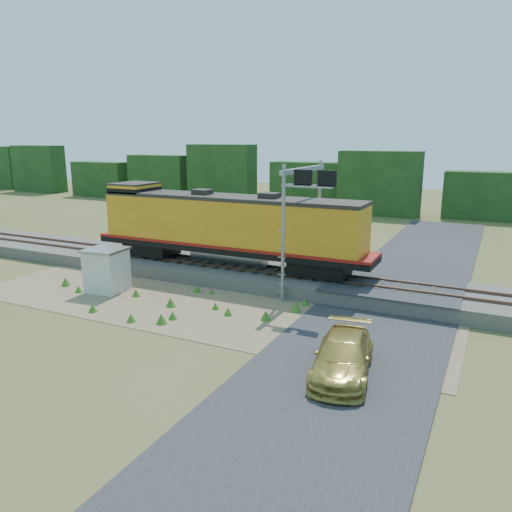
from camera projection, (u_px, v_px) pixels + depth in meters
The scene contains 11 objects.
ground at pixel (225, 315), 24.70m from camera, with size 140.00×140.00×0.00m, color #475123.
ballast at pixel (275, 278), 29.84m from camera, with size 70.00×5.00×0.80m, color slate.
rails at pixel (275, 270), 29.73m from camera, with size 70.00×1.54×0.16m.
dirt_shoulder at pixel (197, 306), 25.99m from camera, with size 26.00×8.00×0.03m, color #8C7754.
road at pixel (369, 332), 22.32m from camera, with size 7.00×66.00×0.86m.
tree_line_north at pixel (389, 187), 57.16m from camera, with size 130.00×3.00×6.50m.
weed_clumps at pixel (169, 304), 26.29m from camera, with size 15.00×6.20×0.56m, color #3A6D1F, non-canonical shape.
locomotive at pixel (225, 226), 30.64m from camera, with size 18.25×2.78×4.71m.
shed at pixel (107, 270), 28.29m from camera, with size 2.30×2.30×2.50m.
signal_gantry at pixel (305, 197), 27.21m from camera, with size 2.88×6.20×7.26m.
car at pixel (343, 357), 18.32m from camera, with size 2.02×4.96×1.44m, color #AC963F.
Camera 1 is at (11.69, -20.28, 8.54)m, focal length 35.00 mm.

